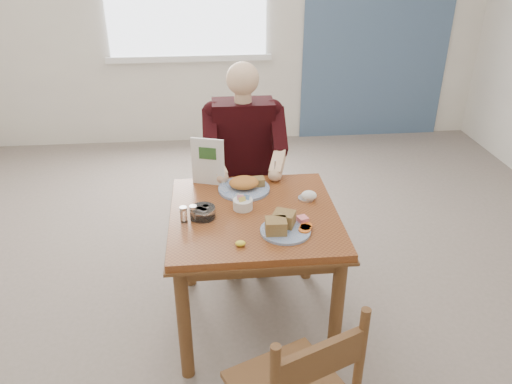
{
  "coord_description": "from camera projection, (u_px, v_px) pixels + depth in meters",
  "views": [
    {
      "loc": [
        -0.21,
        -2.33,
        2.1
      ],
      "look_at": [
        0.01,
        0.0,
        0.87
      ],
      "focal_mm": 35.0,
      "sensor_mm": 36.0,
      "label": 1
    }
  ],
  "objects": [
    {
      "name": "menu",
      "position": [
        208.0,
        161.0,
        2.93
      ],
      "size": [
        0.19,
        0.07,
        0.29
      ],
      "color": "white",
      "rests_on": "table"
    },
    {
      "name": "metal_dish",
      "position": [
        306.0,
        198.0,
        2.83
      ],
      "size": [
        0.11,
        0.11,
        0.01
      ],
      "primitive_type": "cylinder",
      "rotation": [
        0.0,
        0.0,
        0.26
      ],
      "color": "silver",
      "rests_on": "table"
    },
    {
      "name": "creamer",
      "position": [
        203.0,
        212.0,
        2.63
      ],
      "size": [
        0.16,
        0.16,
        0.06
      ],
      "color": "white",
      "rests_on": "table"
    },
    {
      "name": "chair_far",
      "position": [
        244.0,
        189.0,
        3.52
      ],
      "size": [
        0.42,
        0.42,
        0.95
      ],
      "color": "brown",
      "rests_on": "ground"
    },
    {
      "name": "lemon_wedge",
      "position": [
        240.0,
        243.0,
        2.4
      ],
      "size": [
        0.06,
        0.05,
        0.03
      ],
      "primitive_type": "ellipsoid",
      "rotation": [
        0.0,
        0.0,
        0.25
      ],
      "color": "yellow",
      "rests_on": "table"
    },
    {
      "name": "far_plate",
      "position": [
        245.0,
        185.0,
        2.92
      ],
      "size": [
        0.32,
        0.32,
        0.08
      ],
      "color": "white",
      "rests_on": "table"
    },
    {
      "name": "napkin",
      "position": [
        309.0,
        196.0,
        2.81
      ],
      "size": [
        0.09,
        0.08,
        0.06
      ],
      "primitive_type": "ellipsoid",
      "rotation": [
        0.0,
        0.0,
        -0.03
      ],
      "color": "white",
      "rests_on": "table"
    },
    {
      "name": "wall_back",
      "position": [
        226.0,
        9.0,
        5.04
      ],
      "size": [
        5.5,
        0.0,
        5.5
      ],
      "primitive_type": "plane",
      "rotation": [
        1.57,
        0.0,
        0.0
      ],
      "color": "silver",
      "rests_on": "ground"
    },
    {
      "name": "floor",
      "position": [
        254.0,
        319.0,
        3.04
      ],
      "size": [
        6.0,
        6.0,
        0.0
      ],
      "primitive_type": "plane",
      "color": "#6E6459",
      "rests_on": "ground"
    },
    {
      "name": "diner",
      "position": [
        244.0,
        151.0,
        3.29
      ],
      "size": [
        0.53,
        0.56,
        1.39
      ],
      "color": "tan",
      "rests_on": "chair_far"
    },
    {
      "name": "shakers",
      "position": [
        189.0,
        214.0,
        2.6
      ],
      "size": [
        0.1,
        0.05,
        0.09
      ],
      "color": "white",
      "rests_on": "table"
    },
    {
      "name": "caddy",
      "position": [
        243.0,
        204.0,
        2.72
      ],
      "size": [
        0.13,
        0.13,
        0.08
      ],
      "color": "white",
      "rests_on": "table"
    },
    {
      "name": "table",
      "position": [
        254.0,
        230.0,
        2.75
      ],
      "size": [
        0.92,
        0.92,
        0.75
      ],
      "color": "brown",
      "rests_on": "ground"
    },
    {
      "name": "near_plate",
      "position": [
        284.0,
        226.0,
        2.51
      ],
      "size": [
        0.3,
        0.3,
        0.09
      ],
      "color": "white",
      "rests_on": "table"
    },
    {
      "name": "accent_panel",
      "position": [
        381.0,
        7.0,
        5.16
      ],
      "size": [
        1.6,
        0.02,
        2.8
      ],
      "primitive_type": "cube",
      "color": "#445E7E",
      "rests_on": "ground"
    }
  ]
}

